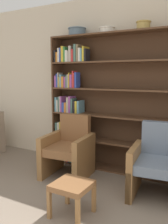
{
  "coord_description": "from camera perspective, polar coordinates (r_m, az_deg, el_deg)",
  "views": [
    {
      "loc": [
        1.25,
        -0.92,
        1.51
      ],
      "look_at": [
        -0.6,
        2.38,
        0.95
      ],
      "focal_mm": 40.0,
      "sensor_mm": 36.0,
      "label": 1
    }
  ],
  "objects": [
    {
      "name": "bowl_stoneware",
      "position": [
        4.24,
        -1.59,
        17.94
      ],
      "size": [
        0.3,
        0.3,
        0.12
      ],
      "color": "slate",
      "rests_on": "bookshelf"
    },
    {
      "name": "footstool",
      "position": [
        2.81,
        -2.76,
        -17.03
      ],
      "size": [
        0.39,
        0.39,
        0.37
      ],
      "color": "olive",
      "rests_on": "ground"
    },
    {
      "name": "armchair_leather",
      "position": [
        3.82,
        -3.48,
        -8.46
      ],
      "size": [
        0.7,
        0.74,
        0.91
      ],
      "rotation": [
        0.0,
        0.0,
        3.24
      ],
      "color": "olive",
      "rests_on": "ground"
    },
    {
      "name": "bookshelf",
      "position": [
        3.96,
        5.84,
        2.06
      ],
      "size": [
        2.5,
        0.3,
        2.14
      ],
      "color": "brown",
      "rests_on": "ground"
    },
    {
      "name": "armchair_cushioned",
      "position": [
        3.33,
        16.52,
        -11.38
      ],
      "size": [
        0.72,
        0.75,
        0.91
      ],
      "rotation": [
        0.0,
        0.0,
        3.26
      ],
      "color": "olive",
      "rests_on": "ground"
    },
    {
      "name": "wall_back",
      "position": [
        3.98,
        11.01,
        6.32
      ],
      "size": [
        12.0,
        0.06,
        2.75
      ],
      "color": "beige",
      "rests_on": "ground"
    },
    {
      "name": "bowl_terracotta",
      "position": [
        3.99,
        5.29,
        18.23
      ],
      "size": [
        0.24,
        0.24,
        0.09
      ],
      "color": "silver",
      "rests_on": "bookshelf"
    },
    {
      "name": "bowl_sage",
      "position": [
        3.8,
        13.42,
        18.8
      ],
      "size": [
        0.21,
        0.21,
        0.12
      ],
      "color": "tan",
      "rests_on": "bookshelf"
    }
  ]
}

